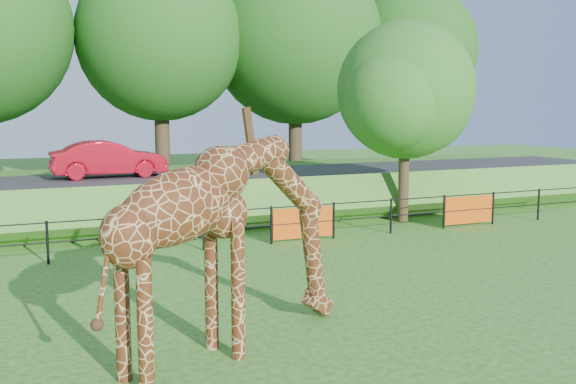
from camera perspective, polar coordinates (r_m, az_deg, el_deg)
name	(u,v)px	position (r m, az deg, el deg)	size (l,w,h in m)	color
ground	(342,351)	(10.64, 4.84, -13.88)	(90.00, 90.00, 0.00)	#286519
giraffe	(231,245)	(10.17, -5.09, -4.75)	(4.82, 0.89, 3.44)	#522610
perimeter_fence	(203,231)	(17.68, -7.52, -3.41)	(28.07, 0.10, 1.10)	black
embankment	(149,194)	(24.87, -12.29, -0.14)	(40.00, 9.00, 1.30)	#286519
road	(156,179)	(23.33, -11.62, 1.14)	(40.00, 5.00, 0.12)	#2B2B2D
car_red	(109,159)	(23.63, -15.66, 2.84)	(1.39, 3.97, 1.31)	red
visitor	(197,216)	(19.20, -8.13, -2.10)	(0.51, 0.33, 1.40)	black
tree_east	(407,96)	(22.10, 10.57, 8.42)	(5.40, 4.71, 6.76)	#302215
bg_tree_line	(157,37)	(31.59, -11.53, 13.36)	(37.30, 8.80, 11.82)	#302215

